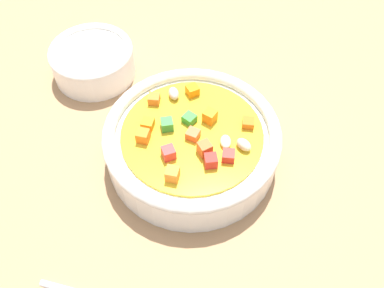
% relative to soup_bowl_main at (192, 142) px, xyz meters
% --- Properties ---
extents(ground_plane, '(1.40, 1.40, 0.02)m').
position_rel_soup_bowl_main_xyz_m(ground_plane, '(0.00, 0.00, -0.04)').
color(ground_plane, '#9E754F').
extents(soup_bowl_main, '(0.20, 0.20, 0.06)m').
position_rel_soup_bowl_main_xyz_m(soup_bowl_main, '(0.00, 0.00, 0.00)').
color(soup_bowl_main, white).
rests_on(soup_bowl_main, ground_plane).
extents(side_bowl_small, '(0.11, 0.11, 0.05)m').
position_rel_soup_bowl_main_xyz_m(side_bowl_small, '(-0.11, 0.16, -0.00)').
color(side_bowl_small, white).
rests_on(side_bowl_small, ground_plane).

